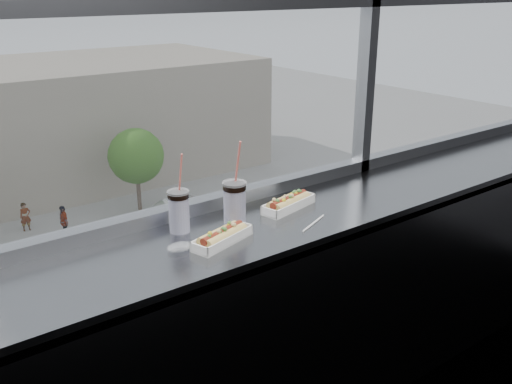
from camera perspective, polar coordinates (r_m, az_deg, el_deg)
wall_back_lower at (r=2.89m, az=-4.37°, el=-11.86°), size 6.00×0.00×6.00m
counter at (r=2.45m, az=-1.19°, el=-4.27°), size 6.00×0.55×0.06m
counter_fascia at (r=2.54m, az=2.42°, el=-16.96°), size 6.00×0.04×1.04m
hotdog_tray_left at (r=2.29m, az=-3.38°, el=-4.44°), size 0.30×0.17×0.07m
hotdog_tray_right at (r=2.64m, az=3.29°, el=-1.06°), size 0.31×0.16×0.07m
soda_cup_left at (r=2.39m, az=-7.72°, el=-1.71°), size 0.09×0.09×0.34m
soda_cup_right at (r=2.41m, az=-2.15°, el=-1.01°), size 0.10×0.10×0.38m
loose_straw at (r=2.49m, az=5.76°, el=-3.12°), size 0.19×0.08×0.01m
wrapper at (r=2.26m, az=-7.62°, el=-5.44°), size 0.10×0.07×0.03m
car_near_e at (r=26.65m, az=3.20°, el=-6.80°), size 2.91×6.03×1.95m
car_far_c at (r=32.33m, az=-6.58°, el=-1.59°), size 3.48×7.06×2.27m
car_near_d at (r=23.91m, az=-6.89°, el=-10.12°), size 2.79×6.33×2.08m
pedestrian_d at (r=32.53m, az=-18.71°, el=-2.53°), size 0.74×0.99×2.22m
pedestrian_c at (r=34.24m, az=-22.10°, el=-2.05°), size 0.88×0.66×1.97m
tree_right at (r=34.43m, az=-11.90°, el=3.53°), size 3.31×3.31×5.17m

